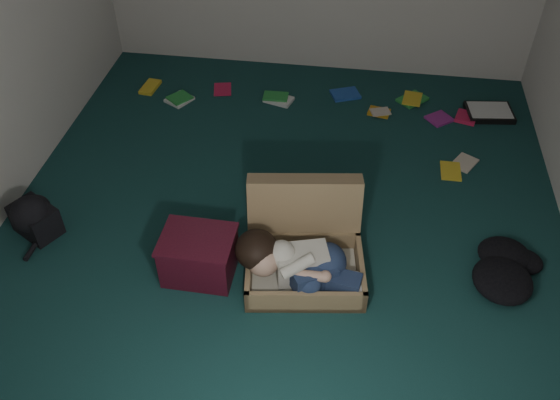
# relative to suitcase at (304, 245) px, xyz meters

# --- Properties ---
(floor) EXTENTS (4.50, 4.50, 0.00)m
(floor) POSITION_rel_suitcase_xyz_m (-0.19, 0.36, -0.17)
(floor) COLOR #133837
(floor) RESTS_ON ground
(suitcase) EXTENTS (0.85, 0.83, 0.55)m
(suitcase) POSITION_rel_suitcase_xyz_m (0.00, 0.00, 0.00)
(suitcase) COLOR #977B53
(suitcase) RESTS_ON floor
(person) EXTENTS (0.83, 0.40, 0.34)m
(person) POSITION_rel_suitcase_xyz_m (-0.03, -0.19, 0.04)
(person) COLOR beige
(person) RESTS_ON suitcase
(maroon_bin) EXTENTS (0.47, 0.38, 0.32)m
(maroon_bin) POSITION_rel_suitcase_xyz_m (-0.66, -0.18, -0.00)
(maroon_bin) COLOR #410D1B
(maroon_bin) RESTS_ON floor
(backpack) EXTENTS (0.50, 0.47, 0.24)m
(backpack) POSITION_rel_suitcase_xyz_m (-1.89, 0.02, -0.05)
(backpack) COLOR black
(backpack) RESTS_ON floor
(clothing_pile) EXTENTS (0.58, 0.54, 0.15)m
(clothing_pile) POSITION_rel_suitcase_xyz_m (1.39, 0.09, -0.09)
(clothing_pile) COLOR black
(clothing_pile) RESTS_ON floor
(paper_tray) EXTENTS (0.43, 0.35, 0.06)m
(paper_tray) POSITION_rel_suitcase_xyz_m (1.43, 1.98, -0.14)
(paper_tray) COLOR black
(paper_tray) RESTS_ON floor
(book_scatter) EXTENTS (3.15, 1.25, 0.02)m
(book_scatter) POSITION_rel_suitcase_xyz_m (0.12, 1.81, -0.16)
(book_scatter) COLOR yellow
(book_scatter) RESTS_ON floor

